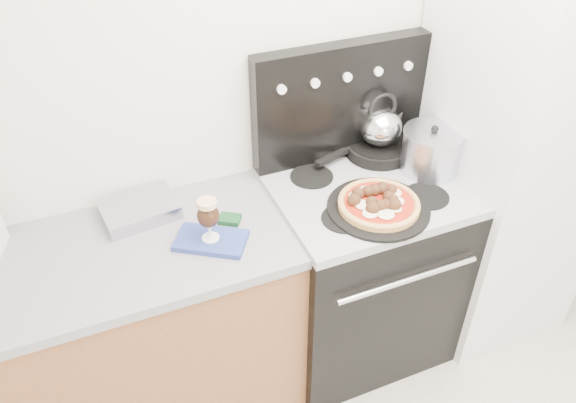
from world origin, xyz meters
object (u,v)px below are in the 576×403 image
base_cabinet (112,345)px  stock_pot (431,152)px  stove_body (359,272)px  fridge (512,148)px  pizza_pan (378,208)px  beer_glass (209,220)px  skillet (378,149)px  pizza (379,202)px  tea_kettle (381,124)px  oven_mitt (211,241)px

base_cabinet → stock_pot: 1.52m
stove_body → fridge: fridge is taller
pizza_pan → stock_pot: stock_pot is taller
beer_glass → base_cabinet: bearing=168.4°
skillet → stock_pot: bearing=-54.3°
skillet → pizza: bearing=-119.5°
pizza_pan → tea_kettle: 0.42m
stove_body → tea_kettle: 0.68m
fridge → pizza: bearing=-170.6°
base_cabinet → pizza_pan: pizza_pan is taller
pizza → tea_kettle: size_ratio=1.54×
stove_body → beer_glass: (-0.68, -0.06, 0.57)m
fridge → oven_mitt: bearing=-178.4°
stove_body → beer_glass: 0.89m
stove_body → oven_mitt: (-0.68, -0.06, 0.47)m
base_cabinet → fridge: size_ratio=0.76×
oven_mitt → skillet: bearing=17.4°
beer_glass → stock_pot: bearing=4.4°
base_cabinet → tea_kettle: 1.43m
stove_body → oven_mitt: oven_mitt is taller
oven_mitt → skillet: size_ratio=0.90×
base_cabinet → pizza_pan: size_ratio=3.67×
base_cabinet → skillet: (1.27, 0.18, 0.52)m
pizza_pan → pizza: size_ratio=1.27×
base_cabinet → pizza_pan: 1.19m
oven_mitt → skillet: (0.84, 0.26, 0.03)m
pizza → fridge: bearing=9.4°
fridge → oven_mitt: (-1.38, -0.04, -0.04)m
skillet → tea_kettle: tea_kettle is taller
fridge → pizza_pan: (-0.74, -0.12, -0.02)m
skillet → stock_pot: size_ratio=1.18×
beer_glass → stock_pot: size_ratio=0.72×
oven_mitt → fridge: bearing=1.6°
pizza → stock_pot: 0.37m
beer_glass → skillet: (0.84, 0.26, -0.06)m
oven_mitt → stove_body: bearing=5.3°
stove_body → fridge: size_ratio=0.46×
base_cabinet → tea_kettle: tea_kettle is taller
pizza → skillet: (0.20, 0.35, -0.01)m
pizza → tea_kettle: bearing=60.5°
base_cabinet → pizza_pan: (1.07, -0.17, 0.50)m
beer_glass → stock_pot: same height
fridge → oven_mitt: size_ratio=7.53×
stock_pot → oven_mitt: bearing=-175.6°
pizza → tea_kettle: 0.42m
oven_mitt → tea_kettle: tea_kettle is taller
base_cabinet → beer_glass: beer_glass is taller
skillet → base_cabinet: bearing=-172.1°
stove_body → oven_mitt: size_ratio=3.49×
oven_mitt → beer_glass: bearing=0.0°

